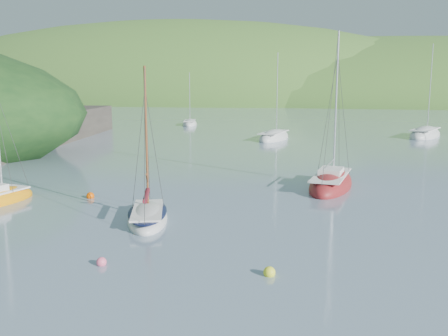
% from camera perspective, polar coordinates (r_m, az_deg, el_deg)
% --- Properties ---
extents(ground, '(700.00, 700.00, 0.00)m').
position_cam_1_polar(ground, '(19.37, -10.43, -12.00)').
color(ground, gray).
rests_on(ground, ground).
extents(shoreline_hills, '(690.00, 135.00, 56.00)m').
position_cam_1_polar(shoreline_hills, '(189.63, 9.04, 7.69)').
color(shoreline_hills, '#3F6627').
rests_on(shoreline_hills, ground).
extents(daysailer_white, '(3.79, 5.90, 8.51)m').
position_cam_1_polar(daysailer_white, '(26.35, -8.71, -5.53)').
color(daysailer_white, silver).
rests_on(daysailer_white, ground).
extents(sloop_red, '(3.51, 7.93, 11.35)m').
position_cam_1_polar(sloop_red, '(34.72, 12.12, -1.84)').
color(sloop_red, maroon).
rests_on(sloop_red, ground).
extents(distant_sloop_a, '(4.01, 8.37, 11.47)m').
position_cam_1_polar(distant_sloop_a, '(61.89, 5.74, 3.44)').
color(distant_sloop_a, silver).
rests_on(distant_sloop_a, ground).
extents(distant_sloop_b, '(6.10, 9.54, 12.83)m').
position_cam_1_polar(distant_sloop_b, '(69.41, 21.98, 3.48)').
color(distant_sloop_b, silver).
rests_on(distant_sloop_b, ground).
extents(distant_sloop_c, '(3.82, 6.80, 9.19)m').
position_cam_1_polar(distant_sloop_c, '(81.78, -3.94, 5.03)').
color(distant_sloop_c, silver).
rests_on(distant_sloop_c, ground).
extents(mooring_buoys, '(22.57, 10.66, 0.49)m').
position_cam_1_polar(mooring_buoys, '(23.89, -2.49, -7.26)').
color(mooring_buoys, yellow).
rests_on(mooring_buoys, ground).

